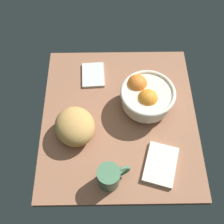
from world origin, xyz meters
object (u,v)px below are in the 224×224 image
at_px(napkin_folded, 161,164).
at_px(mug, 110,176).
at_px(bread_loaf, 75,126).
at_px(fruit_bowl, 146,96).
at_px(napkin_spare, 93,75).

bearing_deg(napkin_folded, mug, 106.41).
xyz_separation_m(bread_loaf, mug, (-0.18, -0.12, -0.00)).
bearing_deg(bread_loaf, mug, -145.96).
distance_m(fruit_bowl, bread_loaf, 0.29).
relative_size(napkin_folded, napkin_spare, 1.21).
distance_m(napkin_spare, mug, 0.46).
height_order(fruit_bowl, napkin_spare, fruit_bowl).
relative_size(napkin_folded, mug, 1.28).
relative_size(fruit_bowl, bread_loaf, 1.32).
height_order(napkin_spare, mug, mug).
bearing_deg(napkin_spare, napkin_folded, -148.33).
distance_m(bread_loaf, napkin_spare, 0.28).
bearing_deg(bread_loaf, fruit_bowl, -65.69).
bearing_deg(mug, bread_loaf, 34.04).
distance_m(napkin_folded, mug, 0.19).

